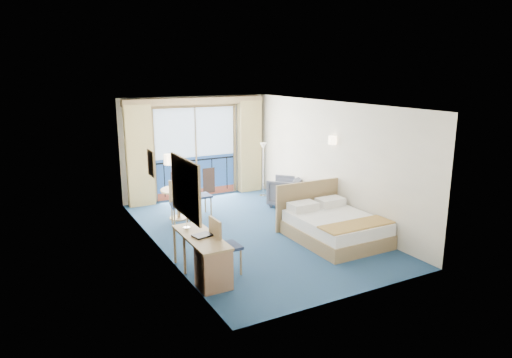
% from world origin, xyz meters
% --- Properties ---
extents(floor, '(6.50, 6.50, 0.00)m').
position_xyz_m(floor, '(0.00, 0.00, 0.00)').
color(floor, navy).
rests_on(floor, ground).
extents(room_walls, '(4.04, 6.54, 2.72)m').
position_xyz_m(room_walls, '(0.00, 0.00, 1.78)').
color(room_walls, white).
rests_on(room_walls, ground).
extents(balcony_door, '(2.36, 0.03, 2.52)m').
position_xyz_m(balcony_door, '(-0.01, 3.22, 1.14)').
color(balcony_door, navy).
rests_on(balcony_door, room_walls).
extents(curtain_left, '(0.65, 0.22, 2.55)m').
position_xyz_m(curtain_left, '(-1.55, 3.07, 1.28)').
color(curtain_left, '#D5BA76').
rests_on(curtain_left, room_walls).
extents(curtain_right, '(0.65, 0.22, 2.55)m').
position_xyz_m(curtain_right, '(1.55, 3.07, 1.28)').
color(curtain_right, '#D5BA76').
rests_on(curtain_right, room_walls).
extents(pelmet, '(3.80, 0.25, 0.18)m').
position_xyz_m(pelmet, '(0.00, 3.10, 2.58)').
color(pelmet, '#9D8655').
rests_on(pelmet, room_walls).
extents(mirror, '(0.05, 1.25, 0.95)m').
position_xyz_m(mirror, '(-1.97, -1.50, 1.55)').
color(mirror, '#9D8655').
rests_on(mirror, room_walls).
extents(wall_print, '(0.04, 0.42, 0.52)m').
position_xyz_m(wall_print, '(-1.97, 0.45, 1.60)').
color(wall_print, '#9D8655').
rests_on(wall_print, room_walls).
extents(sconce_left, '(0.18, 0.18, 0.18)m').
position_xyz_m(sconce_left, '(-1.94, -0.60, 1.85)').
color(sconce_left, '#FFDFB2').
rests_on(sconce_left, room_walls).
extents(sconce_right, '(0.18, 0.18, 0.18)m').
position_xyz_m(sconce_right, '(1.94, -0.15, 1.85)').
color(sconce_right, '#FFDFB2').
rests_on(sconce_right, room_walls).
extents(bed, '(1.63, 1.94, 1.03)m').
position_xyz_m(bed, '(1.23, -1.20, 0.29)').
color(bed, '#9D8655').
rests_on(bed, ground).
extents(nightstand, '(0.45, 0.43, 0.59)m').
position_xyz_m(nightstand, '(1.75, 0.17, 0.30)').
color(nightstand, '#9F7354').
rests_on(nightstand, ground).
extents(phone, '(0.23, 0.20, 0.09)m').
position_xyz_m(phone, '(1.72, 0.14, 0.64)').
color(phone, silver).
rests_on(phone, nightstand).
extents(armchair, '(1.11, 1.11, 0.73)m').
position_xyz_m(armchair, '(1.65, 1.31, 0.36)').
color(armchair, '#464A55').
rests_on(armchair, ground).
extents(floor_lamp, '(0.20, 0.20, 1.47)m').
position_xyz_m(floor_lamp, '(1.59, 2.35, 1.12)').
color(floor_lamp, silver).
rests_on(floor_lamp, ground).
extents(desk, '(0.51, 1.49, 0.70)m').
position_xyz_m(desk, '(-1.73, -1.89, 0.39)').
color(desk, '#9D8655').
rests_on(desk, ground).
extents(desk_chair, '(0.45, 0.44, 1.00)m').
position_xyz_m(desk_chair, '(-1.41, -1.61, 0.56)').
color(desk_chair, '#202C4B').
rests_on(desk_chair, ground).
extents(folder, '(0.34, 0.29, 0.03)m').
position_xyz_m(folder, '(-1.71, -1.51, 0.71)').
color(folder, black).
rests_on(folder, desk).
extents(desk_lamp, '(0.11, 0.11, 0.40)m').
position_xyz_m(desk_lamp, '(-1.82, -1.05, 1.00)').
color(desk_lamp, silver).
rests_on(desk_lamp, desk).
extents(round_table, '(0.79, 0.79, 0.71)m').
position_xyz_m(round_table, '(-1.08, 1.59, 0.54)').
color(round_table, '#9D8655').
rests_on(round_table, ground).
extents(table_chair_a, '(0.44, 0.43, 1.00)m').
position_xyz_m(table_chair_a, '(-0.61, 1.57, 0.56)').
color(table_chair_a, '#202C4B').
rests_on(table_chair_a, ground).
extents(table_chair_b, '(0.49, 0.50, 0.99)m').
position_xyz_m(table_chair_b, '(-1.18, 1.18, 0.56)').
color(table_chair_b, '#202C4B').
rests_on(table_chair_b, ground).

